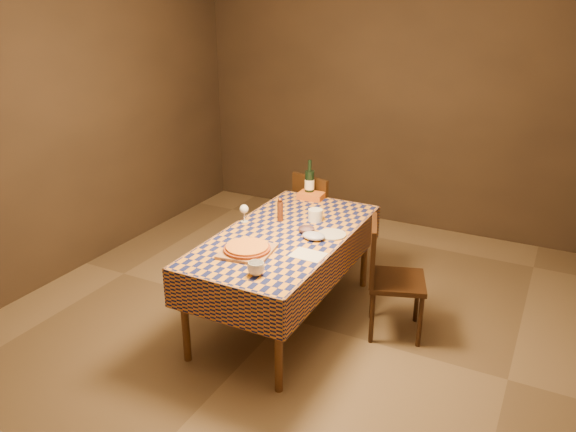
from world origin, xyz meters
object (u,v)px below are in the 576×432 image
(chair_far, at_px, (317,214))
(chair_right, at_px, (387,272))
(cutting_board, at_px, (247,251))
(white_plate, at_px, (332,234))
(bowl, at_px, (306,230))
(pizza, at_px, (247,248))
(wine_bottle, at_px, (310,183))
(dining_table, at_px, (285,242))

(chair_far, bearing_deg, chair_right, -41.78)
(cutting_board, relative_size, chair_right, 0.38)
(cutting_board, height_order, white_plate, cutting_board)
(bowl, xyz_separation_m, chair_far, (-0.35, 0.99, -0.27))
(bowl, bearing_deg, pizza, -112.87)
(white_plate, height_order, chair_right, chair_right)
(bowl, relative_size, wine_bottle, 0.36)
(cutting_board, distance_m, white_plate, 0.71)
(cutting_board, xyz_separation_m, chair_right, (0.86, 0.64, -0.26))
(bowl, distance_m, wine_bottle, 0.84)
(cutting_board, relative_size, pizza, 0.97)
(bowl, distance_m, chair_right, 0.70)
(cutting_board, bearing_deg, chair_right, 36.46)
(wine_bottle, relative_size, chair_right, 0.38)
(wine_bottle, bearing_deg, pizza, -85.25)
(wine_bottle, bearing_deg, chair_right, -34.06)
(dining_table, bearing_deg, chair_far, 100.79)
(wine_bottle, bearing_deg, white_plate, -53.75)
(cutting_board, bearing_deg, dining_table, 79.20)
(wine_bottle, bearing_deg, chair_far, 93.86)
(pizza, bearing_deg, dining_table, 79.20)
(dining_table, bearing_deg, cutting_board, -100.80)
(dining_table, xyz_separation_m, white_plate, (0.34, 0.13, 0.08))
(chair_far, bearing_deg, dining_table, -79.21)
(white_plate, bearing_deg, chair_far, 119.91)
(cutting_board, xyz_separation_m, pizza, (0.00, -0.00, 0.03))
(dining_table, xyz_separation_m, chair_right, (0.78, 0.20, -0.17))
(pizza, distance_m, chair_far, 1.55)
(dining_table, distance_m, white_plate, 0.37)
(wine_bottle, distance_m, chair_right, 1.23)
(cutting_board, xyz_separation_m, bowl, (0.22, 0.53, 0.01))
(cutting_board, bearing_deg, pizza, -90.00)
(pizza, bearing_deg, wine_bottle, 94.75)
(wine_bottle, xyz_separation_m, chair_far, (-0.02, 0.22, -0.38))
(dining_table, height_order, wine_bottle, wine_bottle)
(white_plate, relative_size, chair_far, 0.24)
(bowl, xyz_separation_m, wine_bottle, (-0.33, 0.76, 0.11))
(dining_table, xyz_separation_m, bowl, (0.14, 0.09, 0.10))
(bowl, height_order, wine_bottle, wine_bottle)
(wine_bottle, distance_m, chair_far, 0.44)
(pizza, xyz_separation_m, bowl, (0.22, 0.53, -0.02))
(wine_bottle, xyz_separation_m, white_plate, (0.53, -0.72, -0.13))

